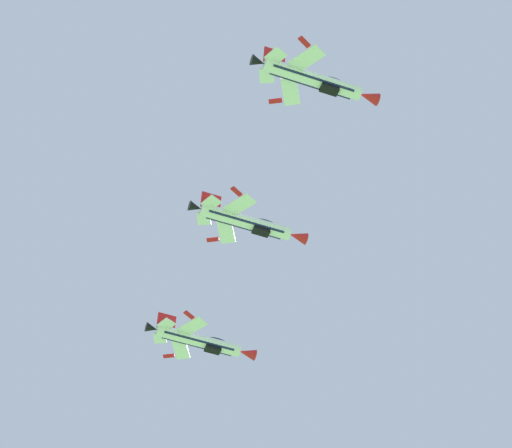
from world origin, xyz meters
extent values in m
cylinder|color=white|center=(40.36, 98.27, 118.57)|extent=(12.12, 3.21, 1.70)
cube|color=#191E4C|center=(40.37, 98.33, 118.11)|extent=(10.19, 2.75, 0.58)
cone|color=red|center=(47.45, 97.37, 118.57)|extent=(2.58, 1.86, 1.56)
cone|color=black|center=(33.66, 99.13, 118.57)|extent=(1.76, 1.55, 1.36)
ellipsoid|color=#192333|center=(42.97, 97.86, 119.20)|extent=(3.33, 1.62, 1.23)
cube|color=black|center=(42.52, 98.10, 117.77)|extent=(2.33, 1.46, 0.97)
cube|color=white|center=(38.99, 101.07, 118.81)|extent=(3.97, 4.52, 0.72)
cube|color=red|center=(38.14, 103.28, 119.07)|extent=(1.64, 1.40, 0.31)
cube|color=white|center=(38.33, 95.93, 118.16)|extent=(3.26, 4.59, 0.72)
cube|color=red|center=(36.96, 94.01, 117.90)|extent=(1.70, 1.11, 0.31)
cube|color=white|center=(35.49, 100.42, 118.76)|extent=(2.56, 2.75, 0.43)
cube|color=white|center=(35.11, 97.42, 118.38)|extent=(2.20, 2.56, 0.43)
cube|color=red|center=(35.57, 98.66, 120.37)|extent=(2.65, 0.85, 2.60)
cylinder|color=white|center=(36.90, 77.05, 118.91)|extent=(12.12, 3.21, 1.70)
cube|color=#191E4C|center=(36.91, 77.12, 118.45)|extent=(10.19, 2.75, 0.61)
cone|color=red|center=(44.00, 76.15, 118.91)|extent=(2.58, 1.86, 1.56)
cone|color=black|center=(30.21, 77.91, 118.91)|extent=(1.76, 1.55, 1.36)
ellipsoid|color=#192333|center=(39.51, 76.62, 119.54)|extent=(3.33, 1.65, 1.25)
cube|color=black|center=(39.06, 76.90, 118.12)|extent=(2.34, 1.48, 1.00)
cube|color=white|center=(35.53, 79.84, 119.22)|extent=(3.97, 4.51, 0.83)
cube|color=red|center=(34.69, 82.04, 119.54)|extent=(1.64, 1.40, 0.32)
cube|color=white|center=(34.88, 74.72, 118.44)|extent=(3.26, 4.58, 0.83)
cube|color=red|center=(33.51, 72.80, 118.13)|extent=(1.70, 1.12, 0.32)
cube|color=white|center=(32.04, 79.19, 119.14)|extent=(2.56, 2.75, 0.49)
cube|color=white|center=(31.65, 76.20, 118.69)|extent=(2.20, 2.56, 0.49)
cube|color=red|center=(32.11, 77.39, 120.70)|extent=(2.65, 0.91, 2.60)
cylinder|color=white|center=(34.38, 54.79, 118.97)|extent=(12.12, 3.21, 1.70)
cube|color=#191E4C|center=(34.39, 54.87, 118.51)|extent=(10.19, 2.75, 0.63)
cone|color=red|center=(41.47, 53.89, 118.97)|extent=(2.58, 1.86, 1.56)
cone|color=black|center=(27.68, 55.65, 118.97)|extent=(1.76, 1.55, 1.36)
ellipsoid|color=#192333|center=(36.98, 54.36, 119.60)|extent=(3.33, 1.66, 1.26)
cube|color=black|center=(36.54, 54.65, 118.17)|extent=(2.34, 1.49, 1.01)
cube|color=white|center=(33.00, 57.58, 119.31)|extent=(3.96, 4.51, 0.88)
cube|color=red|center=(32.16, 59.78, 119.65)|extent=(1.64, 1.40, 0.33)
cube|color=white|center=(32.35, 52.47, 118.47)|extent=(3.26, 4.58, 0.88)
cube|color=red|center=(30.98, 50.56, 118.13)|extent=(1.70, 1.12, 0.33)
cube|color=white|center=(29.51, 56.93, 119.22)|extent=(2.56, 2.75, 0.51)
cube|color=white|center=(29.13, 53.95, 118.72)|extent=(2.20, 2.56, 0.51)
cube|color=red|center=(29.58, 55.11, 120.76)|extent=(2.66, 0.94, 2.60)
camera|label=1|loc=(-2.97, -3.57, 1.60)|focal=81.33mm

